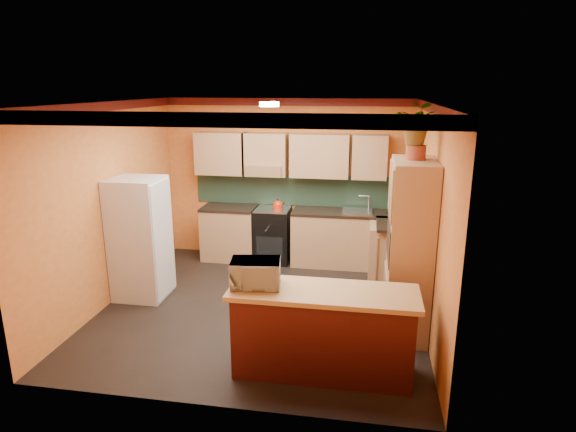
% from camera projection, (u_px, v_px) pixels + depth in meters
% --- Properties ---
extents(room_shell, '(4.24, 4.24, 2.72)m').
position_uv_depth(room_shell, '(266.00, 150.00, 6.22)').
color(room_shell, black).
rests_on(room_shell, ground).
extents(base_cabinets_back, '(3.65, 0.60, 0.88)m').
position_uv_depth(base_cabinets_back, '(310.00, 238.00, 8.04)').
color(base_cabinets_back, tan).
rests_on(base_cabinets_back, ground).
extents(countertop_back, '(3.65, 0.62, 0.04)m').
position_uv_depth(countertop_back, '(310.00, 211.00, 7.91)').
color(countertop_back, black).
rests_on(countertop_back, base_cabinets_back).
extents(stove, '(0.58, 0.58, 0.91)m').
position_uv_depth(stove, '(273.00, 235.00, 8.13)').
color(stove, black).
rests_on(stove, ground).
extents(kettle, '(0.17, 0.17, 0.18)m').
position_uv_depth(kettle, '(278.00, 205.00, 7.92)').
color(kettle, red).
rests_on(kettle, stove).
extents(sink, '(0.48, 0.40, 0.03)m').
position_uv_depth(sink, '(357.00, 211.00, 7.78)').
color(sink, silver).
rests_on(sink, countertop_back).
extents(base_cabinets_right, '(0.60, 0.80, 0.88)m').
position_uv_depth(base_cabinets_right, '(396.00, 254.00, 7.27)').
color(base_cabinets_right, tan).
rests_on(base_cabinets_right, ground).
extents(countertop_right, '(0.62, 0.80, 0.04)m').
position_uv_depth(countertop_right, '(397.00, 225.00, 7.15)').
color(countertop_right, black).
rests_on(countertop_right, base_cabinets_right).
extents(fridge, '(0.68, 0.66, 1.70)m').
position_uv_depth(fridge, '(140.00, 238.00, 6.67)').
color(fridge, silver).
rests_on(fridge, ground).
extents(pantry, '(0.48, 0.90, 2.10)m').
position_uv_depth(pantry, '(409.00, 249.00, 5.62)').
color(pantry, tan).
rests_on(pantry, ground).
extents(fern_pot, '(0.22, 0.22, 0.16)m').
position_uv_depth(fern_pot, '(416.00, 152.00, 5.37)').
color(fern_pot, brown).
rests_on(fern_pot, pantry).
extents(fern, '(0.54, 0.51, 0.47)m').
position_uv_depth(fern, '(418.00, 124.00, 5.28)').
color(fern, tan).
rests_on(fern, fern_pot).
extents(breakfast_bar, '(1.80, 0.55, 0.88)m').
position_uv_depth(breakfast_bar, '(323.00, 334.00, 4.92)').
color(breakfast_bar, '#501213').
rests_on(breakfast_bar, ground).
extents(bar_top, '(1.90, 0.65, 0.05)m').
position_uv_depth(bar_top, '(324.00, 293.00, 4.80)').
color(bar_top, tan).
rests_on(bar_top, breakfast_bar).
extents(microwave, '(0.54, 0.41, 0.28)m').
position_uv_depth(microwave, '(255.00, 273.00, 4.87)').
color(microwave, silver).
rests_on(microwave, bar_top).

